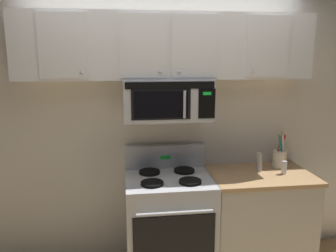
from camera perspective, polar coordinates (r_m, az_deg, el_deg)
The scene contains 8 objects.
back_wall at distance 3.21m, azimuth -0.70°, elevation 1.08°, with size 5.20×0.10×2.70m, color silver.
stove_range at distance 3.16m, azimuth 0.16°, elevation -16.11°, with size 0.76×0.69×1.12m.
over_range_microwave at distance 2.93m, azimuth -0.13°, elevation 4.51°, with size 0.76×0.43×0.35m.
upper_cabinets at distance 2.94m, azimuth -0.21°, elevation 13.31°, with size 2.50×0.36×0.55m.
counter_segment at distance 3.38m, azimuth 14.93°, elevation -14.92°, with size 0.93×0.65×0.90m.
utensil_crock_cream at distance 3.40m, azimuth 18.43°, elevation -5.05°, with size 0.13×0.13×0.36m.
salt_shaker at distance 3.23m, azimuth 19.09°, elevation -6.69°, with size 0.05×0.05×0.12m.
pepper_mill at distance 3.22m, azimuth 15.21°, elevation -5.97°, with size 0.05×0.05×0.18m, color #B7B2A8.
Camera 1 is at (-0.37, -2.35, 1.94)m, focal length 35.96 mm.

